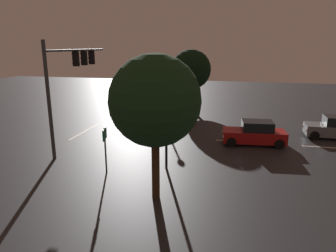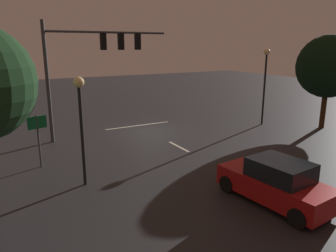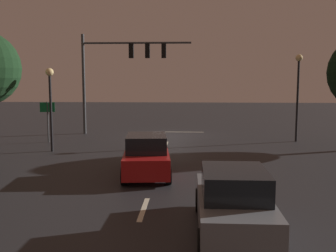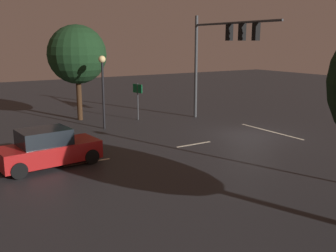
{
  "view_description": "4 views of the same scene",
  "coord_description": "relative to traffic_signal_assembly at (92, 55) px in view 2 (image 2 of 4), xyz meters",
  "views": [
    {
      "loc": [
        22.17,
        10.4,
        6.82
      ],
      "look_at": [
        0.95,
        5.44,
        1.12
      ],
      "focal_mm": 32.88,
      "sensor_mm": 36.0,
      "label": 1
    },
    {
      "loc": [
        9.27,
        19.35,
        5.77
      ],
      "look_at": [
        0.88,
        4.29,
        1.42
      ],
      "focal_mm": 34.42,
      "sensor_mm": 36.0,
      "label": 2
    },
    {
      "loc": [
        -1.37,
        27.58,
        3.96
      ],
      "look_at": [
        -0.13,
        4.41,
        1.19
      ],
      "focal_mm": 41.98,
      "sensor_mm": 36.0,
      "label": 3
    },
    {
      "loc": [
        -16.32,
        15.82,
        5.41
      ],
      "look_at": [
        0.44,
        5.37,
        1.09
      ],
      "focal_mm": 41.39,
      "sensor_mm": 36.0,
      "label": 4
    }
  ],
  "objects": [
    {
      "name": "street_lamp_left_kerb",
      "position": [
        -11.71,
        2.96,
        -1.34
      ],
      "size": [
        0.44,
        0.44,
        5.51
      ],
      "color": "black",
      "rests_on": "ground_plane"
    },
    {
      "name": "stop_bar",
      "position": [
        -3.48,
        -1.19,
        -5.15
      ],
      "size": [
        5.0,
        0.16,
        0.01
      ],
      "primitive_type": "cube",
      "color": "beige",
      "rests_on": "ground_plane"
    },
    {
      "name": "traffic_signal_assembly",
      "position": [
        0.0,
        0.0,
        0.0
      ],
      "size": [
        7.86,
        0.47,
        7.16
      ],
      "color": "#383A3D",
      "rests_on": "ground_plane"
    },
    {
      "name": "route_sign",
      "position": [
        4.02,
        4.07,
        -3.3
      ],
      "size": [
        0.89,
        0.28,
        2.57
      ],
      "color": "#383A3D",
      "rests_on": "ground_plane"
    },
    {
      "name": "lane_dash_far",
      "position": [
        -3.48,
        4.61,
        -5.15
      ],
      "size": [
        0.16,
        2.2,
        0.01
      ],
      "primitive_type": "cube",
      "rotation": [
        0.0,
        0.0,
        1.57
      ],
      "color": "beige",
      "rests_on": "ground_plane"
    },
    {
      "name": "car_approaching",
      "position": [
        -3.1,
        12.22,
        -4.36
      ],
      "size": [
        2.26,
        4.5,
        1.7
      ],
      "color": "maroon",
      "rests_on": "ground_plane"
    },
    {
      "name": "lane_dash_mid",
      "position": [
        -3.48,
        10.61,
        -5.15
      ],
      "size": [
        0.16,
        2.2,
        0.01
      ],
      "primitive_type": "cube",
      "rotation": [
        0.0,
        0.0,
        1.57
      ],
      "color": "beige",
      "rests_on": "ground_plane"
    },
    {
      "name": "tree_left_near",
      "position": [
        -14.73,
        5.77,
        -0.83
      ],
      "size": [
        4.29,
        4.29,
        6.48
      ],
      "color": "#382314",
      "rests_on": "ground_plane"
    },
    {
      "name": "ground_plane",
      "position": [
        -3.48,
        0.61,
        -5.15
      ],
      "size": [
        80.0,
        80.0,
        0.0
      ],
      "primitive_type": "plane",
      "color": "#232326"
    },
    {
      "name": "street_lamp_right_kerb",
      "position": [
        2.69,
        7.17,
        -1.91
      ],
      "size": [
        0.44,
        0.44,
        4.56
      ],
      "color": "black",
      "rests_on": "ground_plane"
    }
  ]
}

